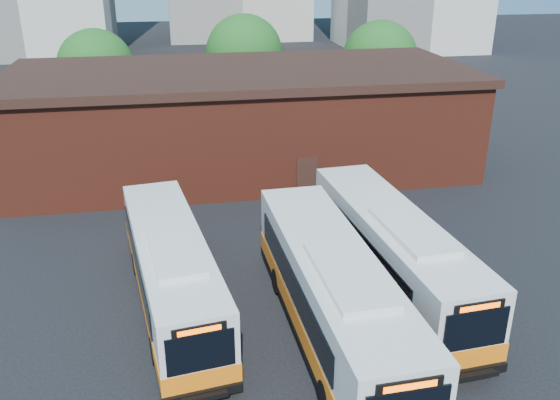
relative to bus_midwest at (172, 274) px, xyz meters
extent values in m
plane|color=black|center=(4.69, -3.76, -1.51)|extent=(220.00, 220.00, 0.00)
cube|color=silver|center=(0.00, 0.03, 0.22)|extent=(4.09, 11.92, 2.78)
cube|color=orange|center=(0.00, 0.03, -0.58)|extent=(4.14, 11.97, 0.68)
cube|color=black|center=(0.00, 0.03, -1.07)|extent=(4.13, 11.96, 0.24)
cube|color=black|center=(0.81, -5.78, 0.49)|extent=(2.10, 0.35, 1.31)
cube|color=black|center=(0.81, -5.79, 1.30)|extent=(1.65, 0.29, 0.31)
cube|color=#FF5905|center=(0.82, -5.82, 1.30)|extent=(1.30, 0.20, 0.18)
cube|color=black|center=(0.82, -5.84, -1.07)|extent=(2.48, 0.48, 0.31)
cube|color=black|center=(0.85, -6.06, -0.97)|extent=(1.45, 0.56, 0.06)
cube|color=black|center=(0.88, -6.23, -0.90)|extent=(1.40, 0.24, 0.18)
cube|color=black|center=(-1.31, 0.24, 0.49)|extent=(1.32, 9.03, 1.02)
cube|color=black|center=(1.19, 0.60, 0.49)|extent=(1.32, 9.03, 1.02)
cube|color=silver|center=(0.20, -1.41, 1.71)|extent=(2.24, 4.29, 0.21)
cylinder|color=black|center=(-0.66, -3.40, -1.02)|extent=(0.44, 1.01, 0.97)
cylinder|color=black|center=(1.57, -3.09, -1.02)|extent=(0.44, 1.01, 0.97)
cylinder|color=black|center=(-1.55, 2.96, -1.02)|extent=(0.44, 1.01, 0.97)
cylinder|color=black|center=(0.68, 3.28, -1.02)|extent=(0.44, 1.01, 0.97)
cube|color=silver|center=(5.63, -3.04, 0.39)|extent=(3.19, 12.91, 3.05)
cube|color=orange|center=(5.63, -3.04, -0.49)|extent=(3.24, 12.97, 0.75)
cube|color=black|center=(5.63, -3.04, -1.03)|extent=(3.23, 12.96, 0.27)
cube|color=black|center=(5.86, -9.49, 1.57)|extent=(1.82, 0.13, 0.34)
cube|color=#FF5905|center=(5.87, -9.53, 1.57)|extent=(1.44, 0.07, 0.19)
cube|color=black|center=(4.23, -2.66, 0.68)|extent=(0.42, 10.00, 1.12)
cube|color=black|center=(7.00, -2.56, 0.68)|extent=(0.42, 10.00, 1.12)
cube|color=silver|center=(5.69, -4.64, 2.02)|extent=(2.01, 4.55, 0.24)
cylinder|color=black|center=(4.53, -6.72, -0.97)|extent=(0.38, 1.08, 1.07)
cylinder|color=black|center=(7.00, -6.63, -0.97)|extent=(0.38, 1.08, 1.07)
cylinder|color=black|center=(4.27, 0.33, -0.97)|extent=(0.38, 1.08, 1.07)
cylinder|color=black|center=(6.74, 0.42, -0.97)|extent=(0.38, 1.08, 1.07)
cube|color=silver|center=(8.94, -0.14, 0.32)|extent=(3.54, 12.50, 2.93)
cube|color=orange|center=(8.94, -0.14, -0.53)|extent=(3.60, 12.56, 0.72)
cube|color=black|center=(8.94, -0.14, -1.05)|extent=(3.59, 12.54, 0.26)
cube|color=black|center=(9.41, -6.32, 0.60)|extent=(2.23, 0.23, 1.39)
cube|color=black|center=(9.41, -6.33, 1.45)|extent=(1.75, 0.19, 0.33)
cube|color=#FF5905|center=(9.41, -6.37, 1.45)|extent=(1.39, 0.12, 0.19)
cube|color=black|center=(9.41, -6.39, -1.05)|extent=(2.63, 0.34, 0.33)
cube|color=black|center=(9.43, -6.62, -0.94)|extent=(1.52, 0.50, 0.06)
cube|color=black|center=(9.44, -6.81, -0.87)|extent=(1.49, 0.15, 0.19)
cube|color=black|center=(7.58, 0.17, 0.60)|extent=(0.77, 9.60, 1.08)
cube|color=black|center=(10.25, 0.37, 0.60)|extent=(0.77, 9.60, 1.08)
cube|color=silver|center=(9.06, -1.68, 1.88)|extent=(2.10, 4.44, 0.23)
cylinder|color=black|center=(8.02, -3.72, -0.99)|extent=(0.41, 1.05, 1.03)
cylinder|color=black|center=(10.39, -3.54, -0.99)|extent=(0.41, 1.05, 1.03)
cylinder|color=black|center=(7.51, 3.05, -0.99)|extent=(0.41, 1.05, 1.03)
cylinder|color=black|center=(9.88, 3.23, -0.99)|extent=(0.41, 1.05, 1.03)
imported|color=#121A34|center=(5.95, -6.34, -0.60)|extent=(0.45, 0.67, 1.82)
cube|color=maroon|center=(4.69, 16.24, 1.49)|extent=(28.00, 12.00, 6.00)
cube|color=black|center=(4.69, 16.24, 4.64)|extent=(28.60, 12.60, 0.50)
cube|color=black|center=(7.69, 10.21, -0.31)|extent=(1.20, 0.08, 2.40)
cylinder|color=#382314|center=(-5.31, 28.24, -0.16)|extent=(0.36, 0.36, 2.70)
sphere|color=#16501A|center=(-5.31, 28.24, 3.14)|extent=(6.00, 6.00, 6.00)
cylinder|color=#382314|center=(6.69, 30.24, -0.03)|extent=(0.36, 0.36, 2.95)
sphere|color=#16501A|center=(6.69, 30.24, 3.58)|extent=(6.56, 6.56, 6.56)
cylinder|color=#382314|center=(17.69, 27.24, -0.10)|extent=(0.36, 0.36, 2.81)
sphere|color=#16501A|center=(17.69, 27.24, 3.33)|extent=(6.24, 6.24, 6.24)
camera|label=1|loc=(0.55, -20.55, 11.59)|focal=38.00mm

